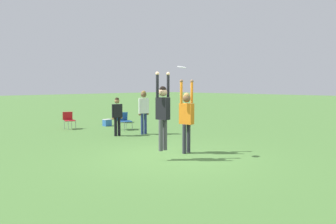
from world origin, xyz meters
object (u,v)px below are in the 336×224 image
Objects in this scene: person_defending at (187,114)px; frisbee at (182,67)px; person_jumping at (163,109)px; cooler_box at (107,123)px; camping_chair_1 at (121,113)px; person_spectator_far at (117,113)px; camping_chair_0 at (69,119)px; camping_chair_2 at (124,119)px; person_spectator_near at (144,108)px.

person_defending is 1.51m from frisbee.
person_jumping is at bearing 170.21° from frisbee.
person_jumping is 8.27m from cooler_box.
person_spectator_far is (-3.00, -3.73, 0.41)m from camping_chair_1.
camping_chair_2 is at bearing 152.46° from camping_chair_0.
person_jumping is 8.00m from camping_chair_0.
frisbee is at bearing -70.24° from person_defending.
camping_chair_0 is at bearing 169.74° from cooler_box.
person_spectator_near reaches higher than camping_chair_0.
camping_chair_2 reaches higher than cooler_box.
person_spectator_near is at bearing 149.90° from person_defending.
person_spectator_far reaches higher than camping_chair_0.
camping_chair_0 is 0.51× the size of person_spectator_far.
cooler_box is (0.53, 3.47, -0.97)m from person_spectator_near.
person_spectator_near is 3.64m from cooler_box.
person_jumping is 6.62m from camping_chair_2.
camping_chair_1 is at bearing -151.42° from camping_chair_0.
frisbee reaches higher than camping_chair_0.
person_jumping is at bearing -96.57° from person_spectator_far.
person_spectator_near is (1.41, -3.82, 0.65)m from camping_chair_0.
person_defending is 4.34m from person_spectator_far.
person_spectator_far is (1.72, 4.45, -0.50)m from person_jumping.
camping_chair_0 is (0.21, 7.67, -0.73)m from person_defending.
cooler_box is at bearing 76.89° from person_spectator_far.
person_spectator_near is (2.78, 4.00, -0.30)m from person_jumping.
person_spectator_far is (0.56, 4.30, -0.28)m from person_defending.
person_jumping is 8.37× the size of frisbee.
camping_chair_1 is at bearing 148.77° from person_defending.
person_spectator_near is at bearing -98.70° from cooler_box.
person_defending is (1.17, 0.15, -0.22)m from person_jumping.
person_spectator_far is (0.35, -3.37, 0.45)m from camping_chair_0.
person_jumping reaches higher than person_spectator_near.
person_jumping is 1.35m from frisbee.
camping_chair_0 is at bearing -17.31° from person_jumping.
person_defending reaches higher than camping_chair_1.
camping_chair_2 is 1.73m from cooler_box.
person_spectator_near reaches higher than person_spectator_far.
frisbee reaches higher than person_spectator_near.
person_spectator_near is at bearing 29.09° from camping_chair_1.
person_spectator_far is (-1.06, 0.45, -0.20)m from person_spectator_near.
camping_chair_1 is at bearing 94.35° from person_spectator_near.
frisbee is (-0.51, -0.26, 1.40)m from person_defending.
camping_chair_1 is (4.07, 8.29, -2.09)m from frisbee.
camping_chair_2 is at bearing 19.74° from camping_chair_1.
camping_chair_0 is at bearing 84.81° from frisbee.
camping_chair_0 is 0.44× the size of person_spectator_near.
camping_chair_1 is at bearing 63.86° from frisbee.
cooler_box is at bearing -167.76° from camping_chair_0.
person_defending is 4.17m from person_spectator_near.
camping_chair_0 is (0.72, 7.93, -2.13)m from frisbee.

